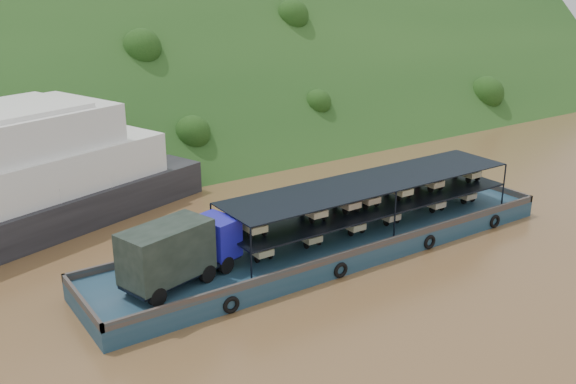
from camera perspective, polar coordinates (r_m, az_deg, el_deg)
ground at (r=47.25m, az=4.06°, el=-4.21°), size 160.00×160.00×0.00m
hillside at (r=77.29m, az=-12.64°, el=4.67°), size 140.00×39.60×39.60m
cargo_barge at (r=43.84m, az=2.49°, el=-4.29°), size 35.00×7.18×5.05m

